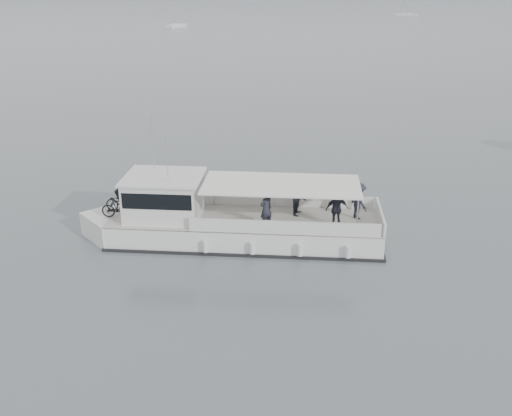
{
  "coord_description": "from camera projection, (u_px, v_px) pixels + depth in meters",
  "views": [
    {
      "loc": [
        1.15,
        -21.74,
        11.2
      ],
      "look_at": [
        2.13,
        1.76,
        1.6
      ],
      "focal_mm": 40.0,
      "sensor_mm": 36.0,
      "label": 1
    }
  ],
  "objects": [
    {
      "name": "ground",
      "position": [
        208.0,
        259.0,
        24.3
      ],
      "size": [
        1400.0,
        1400.0,
        0.0
      ],
      "primitive_type": "plane",
      "color": "#515A60",
      "rests_on": "ground"
    },
    {
      "name": "tour_boat",
      "position": [
        218.0,
        221.0,
        25.73
      ],
      "size": [
        13.92,
        4.9,
        5.79
      ],
      "rotation": [
        0.0,
        0.0,
        -0.13
      ],
      "color": "white",
      "rests_on": "ground"
    },
    {
      "name": "moored_fleet",
      "position": [
        42.0,
        9.0,
        201.78
      ],
      "size": [
        316.54,
        329.02,
        10.04
      ],
      "color": "white",
      "rests_on": "ground"
    }
  ]
}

